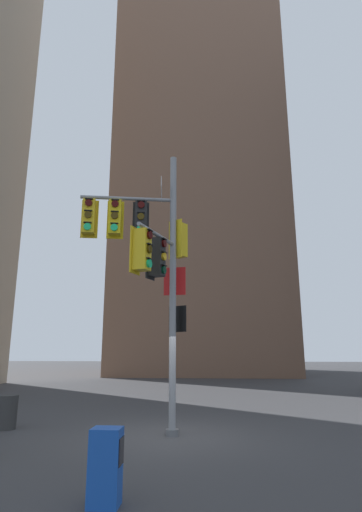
{
  "coord_description": "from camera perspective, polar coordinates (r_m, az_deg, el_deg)",
  "views": [
    {
      "loc": [
        1.1,
        -10.81,
        2.18
      ],
      "look_at": [
        0.25,
        -0.19,
        4.7
      ],
      "focal_mm": 27.56,
      "sensor_mm": 36.0,
      "label": 1
    }
  ],
  "objects": [
    {
      "name": "newspaper_box",
      "position": [
        6.53,
        -10.88,
        -27.79
      ],
      "size": [
        0.45,
        0.36,
        1.05
      ],
      "color": "#194CB2",
      "rests_on": "ground"
    },
    {
      "name": "ground",
      "position": [
        11.09,
        -1.3,
        -24.64
      ],
      "size": [
        120.0,
        120.0,
        0.0
      ],
      "primitive_type": "plane",
      "color": "#38383A"
    },
    {
      "name": "building_mid_block",
      "position": [
        43.51,
        2.91,
        13.99
      ],
      "size": [
        15.49,
        15.49,
        44.23
      ],
      "primitive_type": "cube",
      "color": "brown",
      "rests_on": "ground"
    },
    {
      "name": "trash_bin",
      "position": [
        12.8,
        -23.9,
        -20.0
      ],
      "size": [
        0.53,
        0.53,
        0.9
      ],
      "primitive_type": "cylinder",
      "color": "#2D2D2D",
      "rests_on": "ground"
    },
    {
      "name": "signal_pole_assembly",
      "position": [
        10.89,
        -5.03,
        1.24
      ],
      "size": [
        3.05,
        2.62,
        7.8
      ],
      "color": "gray",
      "rests_on": "ground"
    }
  ]
}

